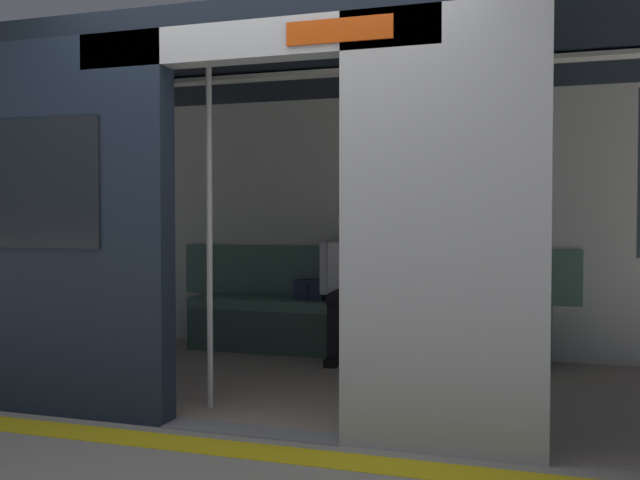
% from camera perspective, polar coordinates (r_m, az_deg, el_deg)
% --- Properties ---
extents(ground_plane, '(60.00, 60.00, 0.00)m').
position_cam_1_polar(ground_plane, '(4.15, -5.25, -14.68)').
color(ground_plane, gray).
extents(platform_edge_strip, '(8.00, 0.24, 0.01)m').
position_cam_1_polar(platform_edge_strip, '(3.88, -7.08, -15.79)').
color(platform_edge_strip, yellow).
rests_on(platform_edge_strip, ground_plane).
extents(train_car, '(6.40, 2.75, 2.34)m').
position_cam_1_polar(train_car, '(5.15, -0.63, 5.93)').
color(train_car, '#ADAFB5').
rests_on(train_car, ground_plane).
extents(bench_seat, '(3.06, 0.44, 0.46)m').
position_cam_1_polar(bench_seat, '(6.15, 3.13, -5.86)').
color(bench_seat, '#4C7566').
rests_on(bench_seat, ground_plane).
extents(person_seated, '(0.55, 0.70, 1.19)m').
position_cam_1_polar(person_seated, '(6.08, 2.42, -2.84)').
color(person_seated, silver).
rests_on(person_seated, ground_plane).
extents(handbag, '(0.26, 0.15, 0.17)m').
position_cam_1_polar(handbag, '(6.32, -0.77, -3.88)').
color(handbag, '#262D4C').
rests_on(handbag, bench_seat).
extents(book, '(0.20, 0.25, 0.03)m').
position_cam_1_polar(book, '(6.09, 5.79, -4.79)').
color(book, '#33723F').
rests_on(book, bench_seat).
extents(grab_pole_door, '(0.04, 0.04, 2.20)m').
position_cam_1_polar(grab_pole_door, '(4.52, -8.60, 0.80)').
color(grab_pole_door, silver).
rests_on(grab_pole_door, ground_plane).
extents(grab_pole_far, '(0.04, 0.04, 2.20)m').
position_cam_1_polar(grab_pole_far, '(4.26, 2.83, 0.75)').
color(grab_pole_far, silver).
rests_on(grab_pole_far, ground_plane).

